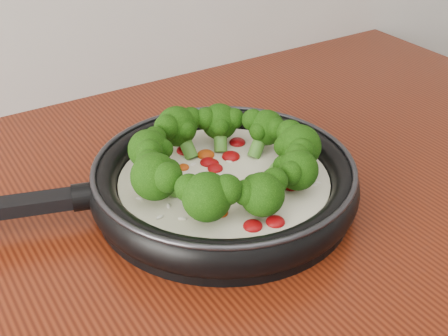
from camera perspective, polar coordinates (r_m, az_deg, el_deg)
skillet at (r=0.74m, az=-0.25°, el=-0.89°), size 0.56×0.43×0.10m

